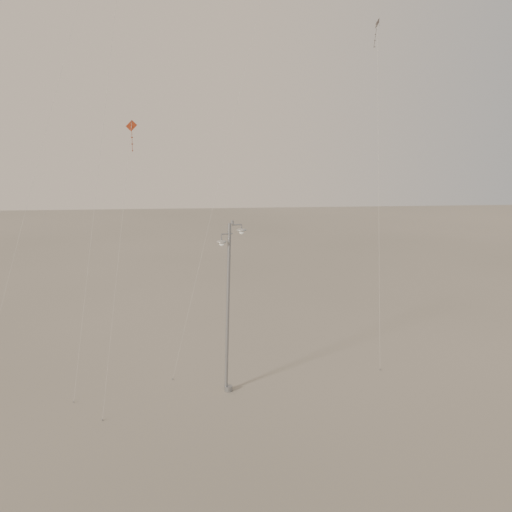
{
  "coord_description": "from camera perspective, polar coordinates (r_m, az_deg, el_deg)",
  "views": [
    {
      "loc": [
        0.15,
        -26.32,
        14.09
      ],
      "look_at": [
        2.84,
        5.0,
        7.19
      ],
      "focal_mm": 40.0,
      "sensor_mm": 36.0,
      "label": 1
    }
  ],
  "objects": [
    {
      "name": "kite_3",
      "position": [
        29.92,
        -13.01,
        5.67
      ],
      "size": [
        1.93,
        4.17,
        14.66
      ],
      "rotation": [
        0.0,
        0.0,
        0.15
      ],
      "color": "maroon",
      "rests_on": "ground"
    },
    {
      "name": "kite_4",
      "position": [
        41.96,
        12.07,
        15.8
      ],
      "size": [
        2.42,
        11.82,
        22.06
      ],
      "rotation": [
        0.0,
        0.0,
        2.01
      ],
      "color": "#2A2423",
      "rests_on": "ground"
    },
    {
      "name": "kite_1",
      "position": [
        34.08,
        -14.1,
        20.46
      ],
      "size": [
        3.36,
        6.82,
        26.12
      ],
      "rotation": [
        0.0,
        0.0,
        -1.0
      ],
      "color": "#2A2423",
      "rests_on": "ground"
    },
    {
      "name": "street_lamp",
      "position": [
        30.65,
        -2.75,
        -4.71
      ],
      "size": [
        1.58,
        0.81,
        9.56
      ],
      "color": "gray",
      "rests_on": "ground"
    },
    {
      "name": "ground",
      "position": [
        29.86,
        -4.79,
        -15.83
      ],
      "size": [
        160.0,
        160.0,
        0.0
      ],
      "primitive_type": "plane",
      "color": "#A09585",
      "rests_on": "ground"
    }
  ]
}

